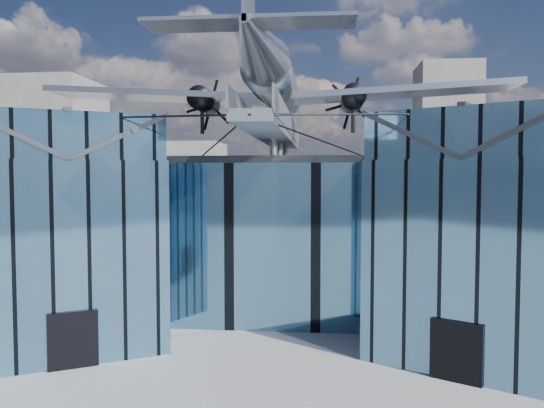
{
  "coord_description": "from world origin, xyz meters",
  "views": [
    {
      "loc": [
        2.78,
        -27.24,
        8.74
      ],
      "look_at": [
        0.0,
        2.0,
        7.2
      ],
      "focal_mm": 35.0,
      "sensor_mm": 36.0,
      "label": 1
    }
  ],
  "objects": [
    {
      "name": "ground_plane",
      "position": [
        0.0,
        0.0,
        0.0
      ],
      "size": [
        120.0,
        120.0,
        0.0
      ],
      "primitive_type": "plane",
      "color": "gray"
    },
    {
      "name": "museum",
      "position": [
        0.0,
        5.82,
        5.54
      ],
      "size": [
        32.88,
        24.5,
        17.6
      ],
      "color": "teal",
      "rests_on": "ground"
    },
    {
      "name": "bg_towers",
      "position": [
        1.45,
        50.49,
        10.01
      ],
      "size": [
        77.0,
        24.5,
        26.0
      ],
      "color": "slate",
      "rests_on": "ground"
    }
  ]
}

